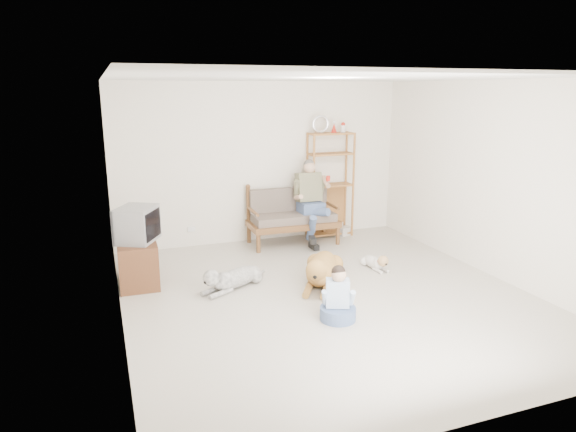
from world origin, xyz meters
name	(u,v)px	position (x,y,z in m)	size (l,w,h in m)	color
floor	(327,296)	(0.00, 0.00, 0.00)	(5.50, 5.50, 0.00)	beige
ceiling	(332,78)	(0.00, 0.00, 2.70)	(5.50, 5.50, 0.00)	white
wall_back	(262,163)	(0.00, 2.75, 1.35)	(5.00, 5.00, 0.00)	white
wall_front	(488,262)	(0.00, -2.75, 1.35)	(5.00, 5.00, 0.00)	white
wall_left	(113,209)	(-2.50, 0.00, 1.35)	(5.50, 5.50, 0.00)	white
wall_right	(494,180)	(2.50, 0.00, 1.35)	(5.50, 5.50, 0.00)	white
loveseat	(292,215)	(0.41, 2.37, 0.49)	(1.52, 0.73, 0.95)	brown
man	(312,207)	(0.69, 2.15, 0.65)	(0.54, 0.77, 1.25)	#4F5E91
etagere	(330,184)	(1.20, 2.55, 0.95)	(0.82, 0.36, 2.15)	#A06732
book_stack	(344,231)	(1.47, 2.48, 0.07)	(0.23, 0.17, 0.15)	silver
tv_stand	(137,262)	(-2.23, 1.33, 0.30)	(0.53, 0.91, 0.60)	brown
crt_tv	(137,224)	(-2.19, 1.29, 0.83)	(0.66, 0.70, 0.46)	gray
wall_outlet	(191,229)	(-1.25, 2.73, 0.30)	(0.12, 0.02, 0.08)	white
golden_retriever	(321,269)	(0.11, 0.46, 0.19)	(0.93, 1.42, 0.48)	#AB703B
shaggy_dog	(232,278)	(-1.08, 0.68, 0.14)	(1.06, 0.68, 0.36)	white
terrier	(376,262)	(1.09, 0.68, 0.11)	(0.23, 0.68, 0.25)	silver
child	(338,300)	(-0.18, -0.66, 0.23)	(0.41, 0.41, 0.65)	#4F5E91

